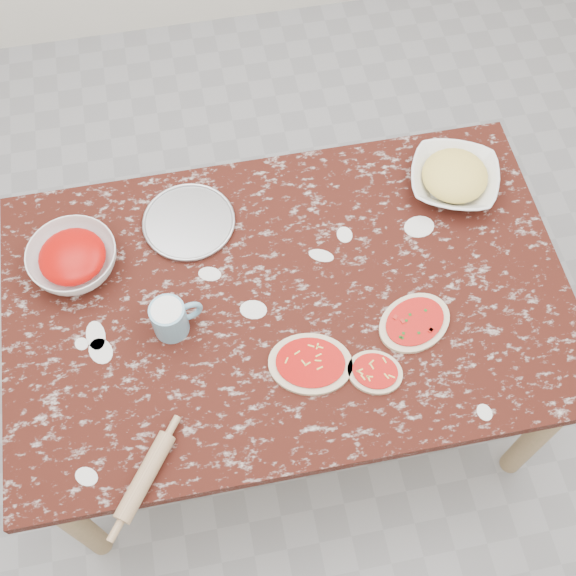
# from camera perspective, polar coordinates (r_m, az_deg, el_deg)

# --- Properties ---
(ground) EXTENTS (4.00, 4.00, 0.00)m
(ground) POSITION_cam_1_polar(r_m,az_deg,el_deg) (2.77, 0.00, -7.92)
(ground) COLOR gray
(worktable) EXTENTS (1.60, 1.00, 0.75)m
(worktable) POSITION_cam_1_polar(r_m,az_deg,el_deg) (2.16, 0.00, -1.68)
(worktable) COLOR black
(worktable) RESTS_ON ground
(pizza_tray) EXTENTS (0.27, 0.27, 0.01)m
(pizza_tray) POSITION_cam_1_polar(r_m,az_deg,el_deg) (2.23, -7.67, 5.04)
(pizza_tray) COLOR #B2B2B7
(pizza_tray) RESTS_ON worktable
(sauce_bowl) EXTENTS (0.30, 0.30, 0.08)m
(sauce_bowl) POSITION_cam_1_polar(r_m,az_deg,el_deg) (2.19, -16.24, 2.13)
(sauce_bowl) COLOR white
(sauce_bowl) RESTS_ON worktable
(cheese_bowl) EXTENTS (0.34, 0.34, 0.07)m
(cheese_bowl) POSITION_cam_1_polar(r_m,az_deg,el_deg) (2.32, 12.68, 8.19)
(cheese_bowl) COLOR white
(cheese_bowl) RESTS_ON worktable
(flour_mug) EXTENTS (0.14, 0.10, 0.11)m
(flour_mug) POSITION_cam_1_polar(r_m,az_deg,el_deg) (2.02, -9.05, -2.32)
(flour_mug) COLOR #6B9FB9
(flour_mug) RESTS_ON worktable
(pizza_left) EXTENTS (0.27, 0.23, 0.02)m
(pizza_left) POSITION_cam_1_polar(r_m,az_deg,el_deg) (1.99, 1.74, -5.86)
(pizza_left) COLOR beige
(pizza_left) RESTS_ON worktable
(pizza_mid) EXTENTS (0.19, 0.17, 0.02)m
(pizza_mid) POSITION_cam_1_polar(r_m,az_deg,el_deg) (2.00, 6.73, -6.48)
(pizza_mid) COLOR beige
(pizza_mid) RESTS_ON worktable
(pizza_right) EXTENTS (0.26, 0.24, 0.02)m
(pizza_right) POSITION_cam_1_polar(r_m,az_deg,el_deg) (2.07, 9.75, -2.65)
(pizza_right) COLOR beige
(pizza_right) RESTS_ON worktable
(rolling_pin) EXTENTS (0.17, 0.22, 0.05)m
(rolling_pin) POSITION_cam_1_polar(r_m,az_deg,el_deg) (1.91, -10.99, -14.13)
(rolling_pin) COLOR tan
(rolling_pin) RESTS_ON worktable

